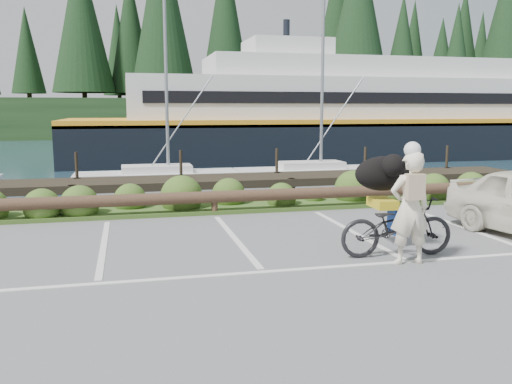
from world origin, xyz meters
TOP-DOWN VIEW (x-y plane):
  - ground at (0.00, 0.00)m, footprint 72.00×72.00m
  - harbor_backdrop at (0.39, 78.47)m, footprint 170.00×160.00m
  - vegetation_strip at (0.00, 5.30)m, footprint 34.00×1.60m
  - log_rail at (0.00, 4.60)m, footprint 32.00×0.30m
  - bicycle at (2.58, 0.00)m, footprint 2.13×0.86m
  - cyclist at (2.55, -0.48)m, footprint 0.73×0.51m
  - dog at (2.62, 0.67)m, footprint 0.63×1.17m

SIDE VIEW (x-z plane):
  - harbor_backdrop at x=0.39m, z-range -15.00..15.00m
  - ground at x=0.00m, z-range 0.00..0.00m
  - log_rail at x=0.00m, z-range -0.30..0.30m
  - vegetation_strip at x=0.00m, z-range 0.00..0.10m
  - bicycle at x=2.58m, z-range 0.00..1.10m
  - cyclist at x=2.55m, z-range 0.00..1.94m
  - dog at x=2.62m, z-range 1.10..1.75m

